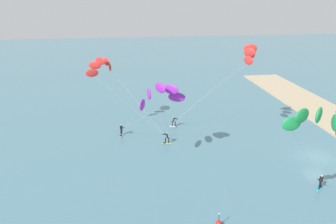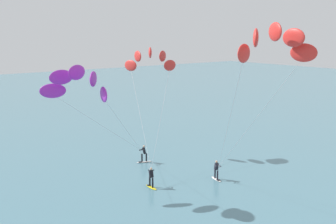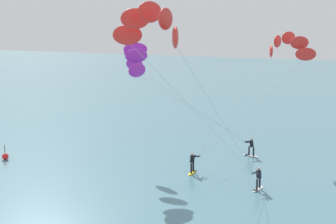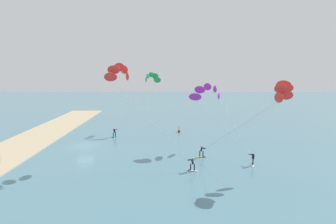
{
  "view_description": "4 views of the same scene",
  "coord_description": "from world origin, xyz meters",
  "px_view_note": "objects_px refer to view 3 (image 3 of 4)",
  "views": [
    {
      "loc": [
        -30.0,
        22.92,
        18.69
      ],
      "look_at": [
        6.89,
        17.72,
        4.35
      ],
      "focal_mm": 32.38,
      "sensor_mm": 36.0,
      "label": 1
    },
    {
      "loc": [
        -13.45,
        -9.81,
        12.48
      ],
      "look_at": [
        4.96,
        13.95,
        6.94
      ],
      "focal_mm": 47.5,
      "sensor_mm": 36.0,
      "label": 2
    },
    {
      "loc": [
        16.74,
        -15.69,
        12.25
      ],
      "look_at": [
        4.22,
        18.09,
        4.75
      ],
      "focal_mm": 49.95,
      "sensor_mm": 36.0,
      "label": 3
    },
    {
      "loc": [
        44.69,
        12.75,
        11.91
      ],
      "look_at": [
        6.98,
        13.27,
        6.47
      ],
      "focal_mm": 30.54,
      "sensor_mm": 36.0,
      "label": 4
    }
  ],
  "objects_px": {
    "kitesurfer_nearshore": "(284,50)",
    "kitesurfer_far_out": "(140,62)",
    "kitesurfer_downwind": "(156,34)",
    "marker_buoy": "(5,156)"
  },
  "relations": [
    {
      "from": "kitesurfer_nearshore",
      "to": "kitesurfer_far_out",
      "type": "distance_m",
      "value": 12.63
    },
    {
      "from": "kitesurfer_far_out",
      "to": "marker_buoy",
      "type": "xyz_separation_m",
      "value": [
        -11.08,
        -3.93,
        -8.15
      ]
    },
    {
      "from": "kitesurfer_nearshore",
      "to": "kitesurfer_downwind",
      "type": "bearing_deg",
      "value": -103.63
    },
    {
      "from": "kitesurfer_downwind",
      "to": "marker_buoy",
      "type": "height_order",
      "value": "kitesurfer_downwind"
    },
    {
      "from": "kitesurfer_nearshore",
      "to": "marker_buoy",
      "type": "distance_m",
      "value": 25.85
    },
    {
      "from": "kitesurfer_nearshore",
      "to": "kitesurfer_far_out",
      "type": "height_order",
      "value": "kitesurfer_nearshore"
    },
    {
      "from": "marker_buoy",
      "to": "kitesurfer_far_out",
      "type": "bearing_deg",
      "value": 19.53
    },
    {
      "from": "kitesurfer_downwind",
      "to": "marker_buoy",
      "type": "distance_m",
      "value": 22.2
    },
    {
      "from": "kitesurfer_nearshore",
      "to": "kitesurfer_downwind",
      "type": "xyz_separation_m",
      "value": [
        -4.52,
        -18.64,
        2.01
      ]
    },
    {
      "from": "kitesurfer_downwind",
      "to": "kitesurfer_far_out",
      "type": "bearing_deg",
      "value": 117.38
    }
  ]
}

